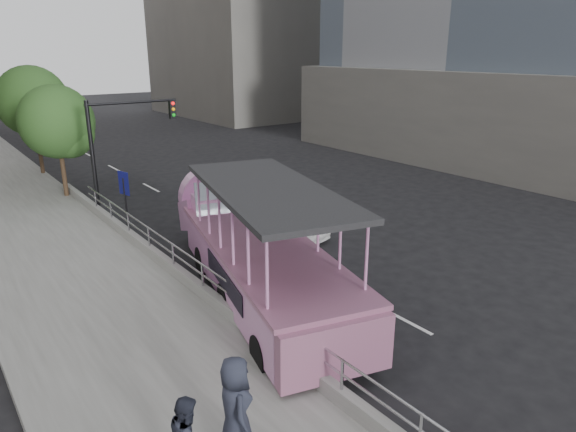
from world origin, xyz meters
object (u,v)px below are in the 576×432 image
object	(u,v)px
car	(278,216)
street_tree_near	(60,125)
parking_sign	(125,198)
street_tree_far	(35,104)
pedestrian_far	(236,407)
traffic_signal	(118,137)
duck_boat	(252,249)

from	to	relation	value
car	street_tree_near	distance (m)	12.02
parking_sign	street_tree_far	world-z (taller)	street_tree_far
car	pedestrian_far	bearing A→B (deg)	-139.23
street_tree_near	parking_sign	bearing A→B (deg)	-86.98
traffic_signal	street_tree_near	bearing A→B (deg)	114.98
street_tree_near	street_tree_far	xyz separation A→B (m)	(0.20, 6.00, 0.49)
duck_boat	parking_sign	bearing A→B (deg)	103.50
car	parking_sign	xyz separation A→B (m)	(-5.18, 2.97, 0.98)
duck_boat	car	world-z (taller)	duck_boat
parking_sign	duck_boat	bearing A→B (deg)	-76.50
parking_sign	street_tree_near	world-z (taller)	street_tree_near
parking_sign	street_tree_near	xyz separation A→B (m)	(-0.38, 7.24, 2.06)
pedestrian_far	parking_sign	size ratio (longest dim) A/B	0.69
duck_boat	pedestrian_far	world-z (taller)	duck_boat
duck_boat	traffic_signal	world-z (taller)	traffic_signal
traffic_signal	parking_sign	bearing A→B (deg)	-107.67
duck_boat	parking_sign	world-z (taller)	duck_boat
duck_boat	street_tree_far	xyz separation A→B (m)	(-1.77, 19.85, 2.93)
pedestrian_far	street_tree_far	world-z (taller)	street_tree_far
parking_sign	traffic_signal	distance (m)	4.36
duck_boat	street_tree_far	world-z (taller)	street_tree_far
street_tree_near	street_tree_far	world-z (taller)	street_tree_far
duck_boat	car	distance (m)	5.15
traffic_signal	pedestrian_far	bearing A→B (deg)	-103.14
traffic_signal	street_tree_far	bearing A→B (deg)	98.43
parking_sign	pedestrian_far	bearing A→B (deg)	-101.72
duck_boat	parking_sign	xyz separation A→B (m)	(-1.59, 6.61, 0.38)
pedestrian_far	parking_sign	xyz separation A→B (m)	(2.60, 12.53, 0.50)
parking_sign	traffic_signal	world-z (taller)	traffic_signal
traffic_signal	street_tree_far	xyz separation A→B (m)	(-1.40, 9.43, 0.81)
car	street_tree_near	world-z (taller)	street_tree_near
duck_boat	street_tree_far	size ratio (longest dim) A/B	1.78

